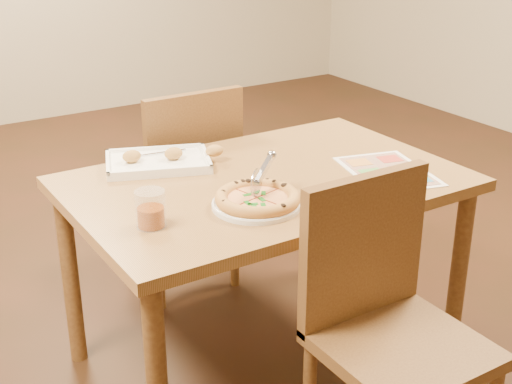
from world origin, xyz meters
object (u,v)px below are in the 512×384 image
dining_table (265,201)px  menu (388,171)px  pizza (258,198)px  pizza_cutter (262,174)px  plate (256,205)px  chair_far (186,167)px  chair_near (382,296)px  appetizer_tray (161,161)px  glass_tumbler (151,211)px

dining_table → menu: 0.44m
pizza → pizza_cutter: pizza_cutter is taller
plate → menu: (0.55, 0.01, -0.00)m
pizza → chair_far: bearing=79.3°
chair_near → menu: bearing=47.6°
chair_near → menu: (0.39, 0.43, 0.16)m
chair_far → dining_table: bearing=90.0°
chair_near → menu: 0.60m
appetizer_tray → glass_tumbler: size_ratio=3.94×
chair_near → glass_tumbler: 0.70m
plate → pizza: pizza is taller
pizza_cutter → pizza: bearing=-171.7°
plate → chair_far: bearing=78.9°
chair_far → menu: 0.88m
pizza → menu: 0.54m
menu → chair_far: bearing=116.8°
chair_far → menu: (0.39, -0.78, 0.16)m
glass_tumbler → pizza_cutter: bearing=-1.9°
plate → glass_tumbler: 0.33m
dining_table → glass_tumbler: size_ratio=11.86×
menu → pizza_cutter: bearing=177.6°
dining_table → pizza_cutter: 0.26m
chair_near → pizza_cutter: chair_near is taller
chair_near → chair_far: 1.20m
appetizer_tray → glass_tumbler: bearing=-118.5°
glass_tumbler → menu: (0.87, -0.03, -0.05)m
pizza_cutter → menu: 0.51m
dining_table → chair_far: 0.61m
plate → appetizer_tray: appetizer_tray is taller
chair_near → pizza_cutter: 0.52m
plate → menu: 0.55m
appetizer_tray → dining_table: bearing=-50.7°
chair_near → plate: (-0.15, 0.42, 0.16)m
dining_table → pizza_cutter: (-0.11, -0.15, 0.18)m
dining_table → appetizer_tray: (-0.24, 0.30, 0.10)m
dining_table → chair_near: chair_near is taller
pizza → plate: bearing=172.2°
appetizer_tray → menu: (0.63, -0.47, -0.01)m
dining_table → plate: bearing=-129.7°
plate → pizza_cutter: 0.10m
pizza_cutter → dining_table: bearing=18.4°
dining_table → pizza: 0.26m
pizza_cutter → glass_tumbler: (-0.37, 0.01, -0.04)m
chair_far → pizza: (-0.15, -0.79, 0.18)m
appetizer_tray → chair_far: bearing=51.2°
plate → pizza_cutter: bearing=38.6°
chair_far → pizza_cutter: 0.80m
dining_table → plate: 0.26m
chair_near → appetizer_tray: 0.95m
plate → pizza_cutter: pizza_cutter is taller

